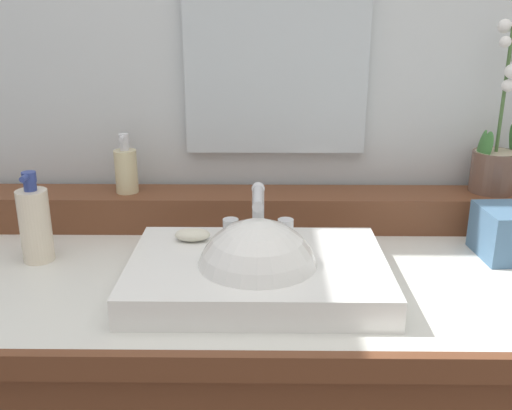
{
  "coord_description": "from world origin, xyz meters",
  "views": [
    {
      "loc": [
        0.01,
        -1.05,
        1.36
      ],
      "look_at": [
        0.0,
        -0.02,
        1.01
      ],
      "focal_mm": 40.64,
      "sensor_mm": 36.0,
      "label": 1
    }
  ],
  "objects_px": {
    "tissue_box": "(512,233)",
    "potted_plant": "(495,159)",
    "soap_bar": "(193,235)",
    "lotion_bottle": "(35,224)",
    "sink_basin": "(258,276)",
    "soap_dispenser": "(126,169)"
  },
  "relations": [
    {
      "from": "soap_bar",
      "to": "lotion_bottle",
      "type": "relative_size",
      "value": 0.37
    },
    {
      "from": "soap_bar",
      "to": "soap_dispenser",
      "type": "bearing_deg",
      "value": 127.85
    },
    {
      "from": "soap_bar",
      "to": "lotion_bottle",
      "type": "distance_m",
      "value": 0.32
    },
    {
      "from": "soap_bar",
      "to": "potted_plant",
      "type": "bearing_deg",
      "value": 19.89
    },
    {
      "from": "sink_basin",
      "to": "tissue_box",
      "type": "relative_size",
      "value": 3.62
    },
    {
      "from": "sink_basin",
      "to": "potted_plant",
      "type": "height_order",
      "value": "potted_plant"
    },
    {
      "from": "soap_dispenser",
      "to": "lotion_bottle",
      "type": "xyz_separation_m",
      "value": [
        -0.14,
        -0.2,
        -0.06
      ]
    },
    {
      "from": "soap_dispenser",
      "to": "soap_bar",
      "type": "bearing_deg",
      "value": -52.15
    },
    {
      "from": "sink_basin",
      "to": "lotion_bottle",
      "type": "relative_size",
      "value": 2.51
    },
    {
      "from": "sink_basin",
      "to": "soap_dispenser",
      "type": "relative_size",
      "value": 3.41
    },
    {
      "from": "lotion_bottle",
      "to": "tissue_box",
      "type": "relative_size",
      "value": 1.44
    },
    {
      "from": "potted_plant",
      "to": "soap_dispenser",
      "type": "distance_m",
      "value": 0.85
    },
    {
      "from": "soap_bar",
      "to": "potted_plant",
      "type": "distance_m",
      "value": 0.72
    },
    {
      "from": "potted_plant",
      "to": "sink_basin",
      "type": "bearing_deg",
      "value": -147.9
    },
    {
      "from": "sink_basin",
      "to": "tissue_box",
      "type": "xyz_separation_m",
      "value": [
        0.52,
        0.16,
        0.03
      ]
    },
    {
      "from": "soap_bar",
      "to": "sink_basin",
      "type": "bearing_deg",
      "value": -37.11
    },
    {
      "from": "soap_dispenser",
      "to": "tissue_box",
      "type": "relative_size",
      "value": 1.06
    },
    {
      "from": "sink_basin",
      "to": "tissue_box",
      "type": "distance_m",
      "value": 0.55
    },
    {
      "from": "lotion_bottle",
      "to": "tissue_box",
      "type": "bearing_deg",
      "value": 1.88
    },
    {
      "from": "tissue_box",
      "to": "potted_plant",
      "type": "bearing_deg",
      "value": 83.46
    },
    {
      "from": "potted_plant",
      "to": "soap_dispenser",
      "type": "xyz_separation_m",
      "value": [
        -0.85,
        -0.02,
        -0.02
      ]
    },
    {
      "from": "soap_dispenser",
      "to": "sink_basin",
      "type": "bearing_deg",
      "value": -46.76
    }
  ]
}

